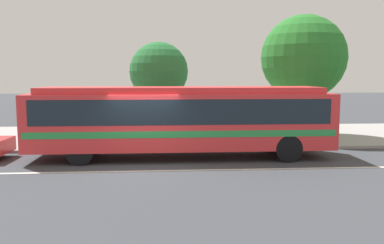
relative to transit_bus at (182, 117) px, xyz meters
name	(u,v)px	position (x,y,z in m)	size (l,w,h in m)	color
ground_plane	(144,166)	(-1.40, -1.37, -1.59)	(120.00, 120.00, 0.00)	#393C42
sidewalk_slab	(150,136)	(-1.40, 5.35, -1.53)	(60.00, 8.00, 0.12)	#9D9695
lane_stripe_center	(143,171)	(-1.40, -2.17, -1.59)	(56.00, 0.16, 0.01)	silver
transit_bus	(182,117)	(0.00, 0.00, 0.00)	(11.46, 2.47, 2.73)	red
pedestrian_waiting_near_sign	(182,121)	(0.13, 2.71, -0.49)	(0.41, 0.41, 1.68)	#333E36
pedestrian_walking_along_curb	(300,120)	(5.77, 3.22, -0.51)	(0.36, 0.36, 1.65)	#7E7054
bus_stop_sign	(254,111)	(3.18, 1.68, 0.06)	(0.11, 0.44, 2.38)	gray
street_tree_near_stop	(159,72)	(-0.90, 4.29, 1.76)	(2.83, 2.83, 4.67)	brown
street_tree_mid_block	(304,58)	(6.38, 4.71, 2.48)	(4.27, 4.27, 6.09)	brown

